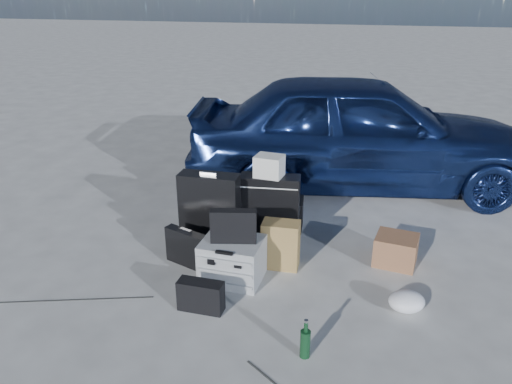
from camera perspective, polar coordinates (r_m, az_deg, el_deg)
ground at (r=4.03m, az=-1.56°, el=-11.46°), size 60.00×60.00×0.00m
car at (r=6.00m, az=11.89°, el=6.83°), size 4.21×2.29×1.36m
pelican_case at (r=4.12m, az=-2.71°, el=-7.77°), size 0.49×0.41×0.35m
laptop_bag at (r=3.97m, az=-2.60°, el=-3.92°), size 0.38×0.17×0.27m
briefcase at (r=4.36m, az=-7.92°, el=-6.37°), size 0.42×0.23×0.32m
suitcase_left at (r=4.58m, az=-5.30°, el=-2.13°), size 0.55×0.20×0.71m
suitcase_right at (r=4.65m, az=1.57°, el=-1.97°), size 0.57×0.26×0.66m
white_carton at (r=4.49m, az=1.52°, el=2.98°), size 0.26×0.22×0.20m
duffel_bag at (r=4.97m, az=1.70°, el=-2.41°), size 0.66×0.34×0.32m
flat_box_white at (r=4.88m, az=1.90°, el=-0.45°), size 0.46×0.40×0.07m
flat_box_black at (r=4.86m, az=2.10°, el=0.28°), size 0.32×0.28×0.06m
kraft_bag at (r=4.28m, az=2.83°, el=-6.03°), size 0.32×0.20×0.42m
cardboard_box at (r=4.52m, az=15.69°, el=-6.40°), size 0.39×0.35×0.26m
plastic_bag at (r=3.97m, az=16.84°, el=-11.88°), size 0.34×0.32×0.15m
messenger_bag at (r=3.81m, az=-6.32°, el=-11.72°), size 0.34×0.13×0.24m
green_bottle at (r=3.38m, az=5.66°, el=-16.41°), size 0.09×0.09×0.27m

